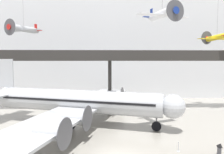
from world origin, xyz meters
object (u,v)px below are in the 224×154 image
stanchion_barrier (178,148)px  suspended_plane_white_twin (162,14)px  suspended_plane_yellow_lowwing (217,37)px  info_sign_pedestal (219,151)px  airliner_silver_main (76,102)px  suspended_plane_silver_racer (24,29)px

stanchion_barrier → suspended_plane_white_twin: bearing=91.0°
suspended_plane_yellow_lowwing → info_sign_pedestal: bearing=139.0°
suspended_plane_white_twin → suspended_plane_yellow_lowwing: (14.22, 12.75, -1.73)m
suspended_plane_yellow_lowwing → stanchion_barrier: suspended_plane_yellow_lowwing is taller
suspended_plane_yellow_lowwing → airliner_silver_main: bearing=94.9°
suspended_plane_white_twin → info_sign_pedestal: 17.73m
suspended_plane_white_twin → stanchion_barrier: (0.12, -6.99, -15.44)m
airliner_silver_main → suspended_plane_white_twin: suspended_plane_white_twin is taller
suspended_plane_silver_racer → suspended_plane_yellow_lowwing: suspended_plane_silver_racer is taller
suspended_plane_silver_racer → info_sign_pedestal: (27.13, -22.22, -15.17)m
airliner_silver_main → suspended_plane_silver_racer: size_ratio=4.49×
airliner_silver_main → suspended_plane_white_twin: bearing=2.2°
suspended_plane_silver_racer → suspended_plane_yellow_lowwing: (37.37, -1.46, -1.59)m
airliner_silver_main → stanchion_barrier: (12.06, -10.38, -3.13)m
suspended_plane_white_twin → stanchion_barrier: suspended_plane_white_twin is taller
airliner_silver_main → info_sign_pedestal: (15.93, -11.40, -3.00)m
suspended_plane_white_twin → stanchion_barrier: 16.95m
airliner_silver_main → suspended_plane_white_twin: size_ratio=4.72×
suspended_plane_yellow_lowwing → stanchion_barrier: (-14.11, -19.74, -13.71)m
info_sign_pedestal → suspended_plane_white_twin: bearing=98.6°
info_sign_pedestal → suspended_plane_yellow_lowwing: bearing=45.9°
suspended_plane_white_twin → suspended_plane_yellow_lowwing: bearing=112.1°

